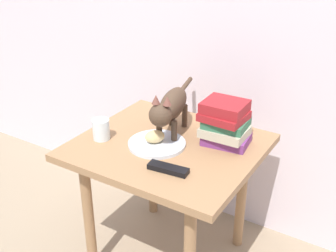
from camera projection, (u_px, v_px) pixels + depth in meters
name	position (u px, v px, depth m)	size (l,w,h in m)	color
side_table	(168.00, 162.00, 1.74)	(0.71, 0.64, 0.58)	#9E724C
plate	(157.00, 144.00, 1.69)	(0.23, 0.23, 0.01)	silver
bread_roll	(155.00, 137.00, 1.68)	(0.08, 0.06, 0.05)	#E0BC7A
cat	(171.00, 107.00, 1.71)	(0.16, 0.47, 0.23)	#4C3828
book_stack	(225.00, 123.00, 1.67)	(0.19, 0.17, 0.18)	#72337A
candle_jar	(101.00, 130.00, 1.73)	(0.07, 0.07, 0.08)	silver
tv_remote	(168.00, 169.00, 1.52)	(0.15, 0.04, 0.02)	black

